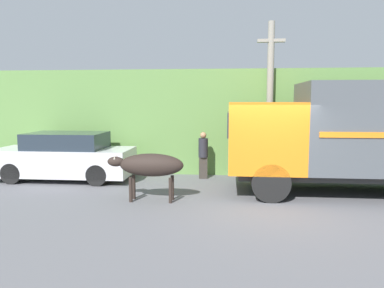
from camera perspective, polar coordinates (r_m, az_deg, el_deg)
The scene contains 8 objects.
ground_plane at distance 9.93m, azimuth 11.19°, elevation -8.69°, with size 60.00×60.00×0.00m, color slate.
hillside_embankment at distance 16.37m, azimuth 9.08°, elevation 3.86°, with size 32.00×6.67×3.69m.
building_backdrop at distance 15.45m, azimuth -15.48°, elevation 2.24°, with size 6.19×2.70×2.96m.
cargo_truck at distance 11.23m, azimuth 23.58°, elevation 1.57°, with size 6.68×2.51×3.10m.
brown_cow at distance 9.74m, azimuth -6.45°, elevation -3.29°, with size 2.00×0.60×1.25m.
parked_suv at distance 13.00m, azimuth -18.86°, elevation -1.89°, with size 4.46×1.74×1.57m.
pedestrian_on_hill at distance 12.51m, azimuth 1.72°, elevation -1.40°, with size 0.37×0.37×1.57m.
utility_pole at distance 12.76m, azimuth 11.78°, elevation 6.92°, with size 0.90×0.22×5.17m.
Camera 1 is at (-0.96, -9.54, 2.59)m, focal length 35.00 mm.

